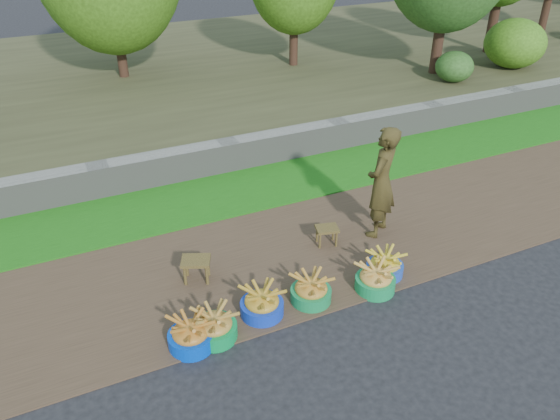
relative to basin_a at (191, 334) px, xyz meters
name	(u,v)px	position (x,y,z in m)	size (l,w,h in m)	color
ground_plane	(347,308)	(1.90, -0.18, -0.17)	(120.00, 120.00, 0.00)	#232325
dirt_shoulder	(301,253)	(1.90, 1.07, -0.16)	(80.00, 2.50, 0.02)	#4A3727
grass_verge	(247,189)	(1.90, 3.07, -0.15)	(80.00, 1.50, 0.04)	#1E6E15
retaining_wall	(228,156)	(1.90, 3.92, 0.10)	(80.00, 0.35, 0.55)	gray
earth_bank	(160,79)	(1.90, 8.82, 0.08)	(80.00, 10.00, 0.50)	#424226
basin_a	(191,334)	(0.00, 0.00, 0.00)	(0.51, 0.51, 0.38)	#003DD0
basin_b	(214,326)	(0.28, 0.02, 0.00)	(0.51, 0.51, 0.38)	#058D40
basin_c	(262,303)	(0.91, 0.14, 0.00)	(0.52, 0.52, 0.39)	#1135C6
basin_d	(311,290)	(1.55, 0.11, 0.00)	(0.50, 0.50, 0.38)	#148344
basin_e	(376,279)	(2.39, -0.03, 0.00)	(0.51, 0.51, 0.38)	#138B49
basin_f	(385,265)	(2.67, 0.17, -0.01)	(0.48, 0.48, 0.36)	blue
stool_left	(196,264)	(0.41, 1.08, 0.10)	(0.44, 0.40, 0.32)	brown
stool_right	(327,231)	(2.32, 1.10, 0.07)	(0.36, 0.31, 0.27)	brown
vendor_woman	(381,182)	(3.13, 1.06, 0.67)	(0.60, 0.39, 1.65)	black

